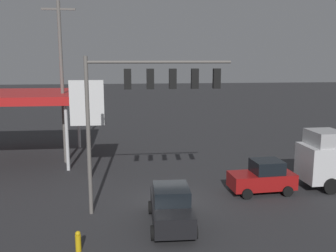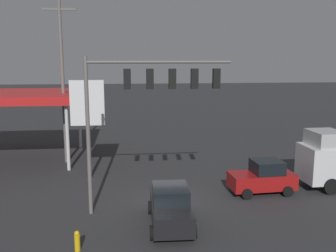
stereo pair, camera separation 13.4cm
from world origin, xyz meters
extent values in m
plane|color=#2D2D30|center=(0.00, 0.00, 0.00)|extent=(200.00, 200.00, 0.00)
cylinder|color=slate|center=(4.32, 0.95, 4.00)|extent=(0.20, 0.20, 8.00)
cylinder|color=slate|center=(0.75, 0.95, 7.70)|extent=(7.14, 0.14, 0.14)
cube|color=black|center=(2.33, 0.95, 6.88)|extent=(0.36, 0.28, 1.00)
sphere|color=#360505|center=(2.33, 0.76, 7.18)|extent=(0.22, 0.22, 0.22)
sphere|color=#392305|center=(2.33, 0.76, 6.88)|extent=(0.22, 0.22, 0.22)
sphere|color=#41FF6B|center=(2.33, 0.76, 6.58)|extent=(0.22, 0.22, 0.22)
cube|color=black|center=(1.22, 0.95, 6.88)|extent=(0.36, 0.28, 1.00)
sphere|color=#360505|center=(1.22, 0.76, 7.18)|extent=(0.22, 0.22, 0.22)
sphere|color=#392305|center=(1.22, 0.76, 6.88)|extent=(0.22, 0.22, 0.22)
sphere|color=#41FF6B|center=(1.22, 0.76, 6.58)|extent=(0.22, 0.22, 0.22)
cube|color=black|center=(0.10, 0.95, 6.88)|extent=(0.36, 0.28, 1.00)
sphere|color=#360505|center=(0.10, 0.76, 7.18)|extent=(0.22, 0.22, 0.22)
sphere|color=#392305|center=(0.10, 0.76, 6.88)|extent=(0.22, 0.22, 0.22)
sphere|color=#41FF6B|center=(0.10, 0.76, 6.58)|extent=(0.22, 0.22, 0.22)
cube|color=black|center=(-1.01, 0.95, 6.88)|extent=(0.36, 0.28, 1.00)
sphere|color=#360505|center=(-1.01, 0.76, 7.18)|extent=(0.22, 0.22, 0.22)
sphere|color=#392305|center=(-1.01, 0.76, 6.88)|extent=(0.22, 0.22, 0.22)
sphere|color=#41FF6B|center=(-1.01, 0.76, 6.58)|extent=(0.22, 0.22, 0.22)
cube|color=black|center=(-2.13, 0.95, 6.88)|extent=(0.36, 0.28, 1.00)
sphere|color=#360505|center=(-2.13, 0.76, 7.18)|extent=(0.22, 0.22, 0.22)
sphere|color=#392305|center=(-2.13, 0.76, 6.88)|extent=(0.22, 0.22, 0.22)
sphere|color=#41FF6B|center=(-2.13, 0.76, 6.58)|extent=(0.22, 0.22, 0.22)
cylinder|color=slate|center=(7.10, -9.11, 5.98)|extent=(0.26, 0.26, 11.96)
cube|color=slate|center=(7.10, -9.11, 11.36)|extent=(2.40, 0.14, 0.14)
cube|color=red|center=(11.36, -10.41, 5.01)|extent=(10.72, 8.14, 0.60)
cube|color=red|center=(11.36, -14.50, 5.01)|extent=(10.72, 0.06, 0.36)
cylinder|color=silver|center=(6.60, -13.88, 2.35)|extent=(0.24, 0.24, 4.71)
cylinder|color=silver|center=(6.60, -6.94, 2.35)|extent=(0.24, 0.24, 4.71)
cylinder|color=silver|center=(4.92, -4.88, 3.26)|extent=(0.24, 0.24, 6.52)
cube|color=white|center=(4.92, -4.88, 5.05)|extent=(2.19, 0.24, 2.92)
cube|color=black|center=(4.92, -5.01, 5.05)|extent=(1.53, 0.04, 1.02)
cube|color=#BABABC|center=(-9.53, -1.45, 3.13)|extent=(1.87, 2.18, 0.90)
cylinder|color=black|center=(-9.46, -0.28, 0.48)|extent=(0.97, 0.25, 0.96)
cylinder|color=black|center=(-9.38, -2.62, 0.48)|extent=(0.97, 0.25, 0.96)
cube|color=maroon|center=(-5.47, -1.00, 0.76)|extent=(3.90, 1.93, 0.90)
cube|color=black|center=(-5.77, -1.02, 1.59)|extent=(1.79, 1.67, 0.76)
cylinder|color=black|center=(-4.30, -0.06, 0.31)|extent=(0.63, 0.26, 0.62)
cylinder|color=black|center=(-4.19, -1.79, 0.31)|extent=(0.63, 0.26, 0.62)
cylinder|color=black|center=(-6.76, -0.21, 0.31)|extent=(0.63, 0.26, 0.62)
cylinder|color=black|center=(-6.65, -1.95, 0.31)|extent=(0.63, 0.26, 0.62)
cube|color=black|center=(0.40, 2.77, 0.78)|extent=(1.93, 4.45, 0.90)
cube|color=black|center=(0.40, 2.77, 1.58)|extent=(1.71, 2.05, 0.70)
cylinder|color=black|center=(-0.48, 4.23, 0.33)|extent=(0.24, 0.67, 0.66)
cylinder|color=black|center=(1.36, 4.18, 0.33)|extent=(0.24, 0.67, 0.66)
cylinder|color=black|center=(-0.56, 1.37, 0.33)|extent=(0.24, 0.67, 0.66)
cylinder|color=black|center=(1.28, 1.32, 0.33)|extent=(0.24, 0.67, 0.66)
cylinder|color=gold|center=(4.52, 4.78, 0.35)|extent=(0.24, 0.24, 0.70)
sphere|color=gold|center=(4.52, 4.78, 0.77)|extent=(0.22, 0.22, 0.22)
camera|label=1|loc=(2.46, 19.46, 7.87)|focal=40.00mm
camera|label=2|loc=(2.33, 19.47, 7.87)|focal=40.00mm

